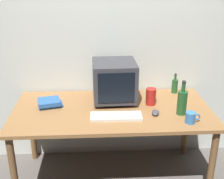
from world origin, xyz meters
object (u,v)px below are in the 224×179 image
(bottle_short, at_px, (175,85))
(mug, at_px, (191,118))
(book_stack, at_px, (49,103))
(keyboard, at_px, (116,116))
(computer_mouse, at_px, (155,113))
(crt_monitor, at_px, (114,81))
(bottle_tall, at_px, (182,102))
(metal_canister, at_px, (151,97))

(bottle_short, relative_size, mug, 1.66)
(bottle_short, height_order, book_stack, bottle_short)
(keyboard, relative_size, computer_mouse, 4.20)
(book_stack, relative_size, mug, 1.98)
(book_stack, bearing_deg, crt_monitor, 8.92)
(keyboard, bearing_deg, book_stack, 157.33)
(bottle_tall, xyz_separation_m, book_stack, (-1.12, 0.21, -0.08))
(metal_canister, bearing_deg, book_stack, 179.41)
(computer_mouse, xyz_separation_m, mug, (0.25, -0.16, 0.03))
(computer_mouse, xyz_separation_m, book_stack, (-0.91, 0.21, 0.01))
(bottle_tall, bearing_deg, keyboard, -175.66)
(keyboard, distance_m, mug, 0.59)
(bottle_tall, relative_size, mug, 2.51)
(crt_monitor, height_order, keyboard, crt_monitor)
(bottle_tall, height_order, metal_canister, bottle_tall)
(crt_monitor, height_order, bottle_short, crt_monitor)
(crt_monitor, distance_m, computer_mouse, 0.48)
(crt_monitor, xyz_separation_m, mug, (0.57, -0.46, -0.15))
(crt_monitor, xyz_separation_m, bottle_tall, (0.54, -0.30, -0.08))
(keyboard, height_order, book_stack, book_stack)
(book_stack, xyz_separation_m, mug, (1.15, -0.37, 0.01))
(keyboard, relative_size, metal_canister, 2.80)
(mug, bearing_deg, bottle_tall, 101.16)
(mug, bearing_deg, metal_canister, 125.11)
(book_stack, height_order, metal_canister, metal_canister)
(book_stack, xyz_separation_m, metal_canister, (0.90, -0.01, 0.04))
(crt_monitor, height_order, metal_canister, crt_monitor)
(computer_mouse, bearing_deg, mug, -17.04)
(computer_mouse, distance_m, metal_canister, 0.21)
(computer_mouse, height_order, mug, mug)
(bottle_short, distance_m, book_stack, 1.21)
(crt_monitor, bearing_deg, keyboard, -91.08)
(bottle_tall, relative_size, bottle_short, 1.51)
(computer_mouse, relative_size, metal_canister, 0.67)
(bottle_tall, bearing_deg, book_stack, 169.31)
(keyboard, distance_m, metal_canister, 0.41)
(crt_monitor, relative_size, metal_canister, 2.65)
(crt_monitor, relative_size, bottle_tall, 1.32)
(book_stack, bearing_deg, metal_canister, -0.59)
(book_stack, bearing_deg, mug, -17.78)
(computer_mouse, relative_size, mug, 0.83)
(keyboard, xyz_separation_m, bottle_tall, (0.55, 0.04, 0.10))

